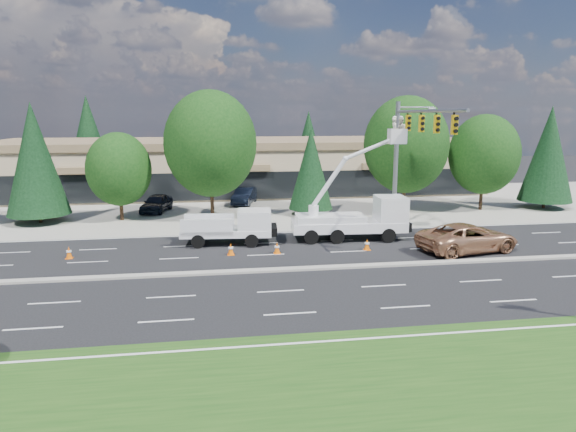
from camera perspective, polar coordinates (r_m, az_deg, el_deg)
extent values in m
plane|color=black|center=(27.15, -1.74, -6.13)|extent=(140.00, 140.00, 0.00)
cube|color=gray|center=(46.55, -4.73, 1.13)|extent=(140.00, 22.00, 0.01)
cube|color=#1A4313|center=(15.39, 4.54, -20.44)|extent=(140.00, 10.00, 0.01)
cube|color=gray|center=(27.13, -1.74, -6.01)|extent=(120.00, 0.55, 0.12)
cube|color=tan|center=(56.11, -5.50, 5.40)|extent=(50.00, 15.00, 5.00)
cube|color=#796245|center=(55.91, -5.55, 8.10)|extent=(50.40, 15.40, 0.70)
cube|color=black|center=(48.74, -4.96, 3.36)|extent=(48.00, 0.12, 2.60)
cylinder|color=#332114|center=(43.42, -25.81, -0.15)|extent=(0.26, 0.26, 0.80)
cone|color=black|center=(42.86, -26.31, 5.70)|extent=(4.59, 4.59, 8.38)
cylinder|color=#332114|center=(41.90, -18.03, 1.03)|extent=(0.28, 0.28, 2.21)
ellipsoid|color=black|center=(41.52, -18.27, 4.96)|extent=(4.92, 4.92, 5.65)
cylinder|color=#332114|center=(41.25, -8.44, 2.04)|extent=(0.28, 0.28, 3.25)
ellipsoid|color=black|center=(40.80, -8.61, 7.94)|extent=(7.23, 7.23, 8.31)
cylinder|color=#332114|center=(42.24, 2.52, 0.68)|extent=(0.26, 0.26, 0.80)
cone|color=black|center=(41.76, 2.56, 5.28)|extent=(3.59, 3.59, 6.57)
cylinder|color=#332114|center=(44.29, 12.75, 2.43)|extent=(0.28, 0.28, 3.14)
ellipsoid|color=black|center=(43.87, 12.98, 7.73)|extent=(6.97, 6.97, 8.02)
cylinder|color=#332114|center=(47.32, 20.67, 2.24)|extent=(0.28, 0.28, 2.65)
ellipsoid|color=black|center=(46.95, 20.95, 6.41)|extent=(5.89, 5.89, 6.78)
cylinder|color=#332114|center=(50.65, 26.53, 1.26)|extent=(0.26, 0.26, 0.80)
cone|color=black|center=(50.18, 26.96, 6.18)|extent=(4.51, 4.51, 8.23)
cylinder|color=#332114|center=(69.78, -21.01, 4.09)|extent=(0.26, 0.26, 0.80)
cone|color=black|center=(69.40, -21.31, 8.39)|extent=(5.34, 5.34, 9.76)
cylinder|color=#332114|center=(68.18, -9.41, 4.53)|extent=(0.26, 0.26, 0.80)
cone|color=black|center=(67.81, -9.54, 8.56)|extent=(4.91, 4.91, 8.98)
cylinder|color=#332114|center=(69.42, 2.26, 4.79)|extent=(0.26, 0.26, 0.80)
cone|color=black|center=(69.08, 2.28, 8.28)|extent=(4.37, 4.37, 7.99)
cylinder|color=#332114|center=(72.65, 11.63, 4.85)|extent=(0.26, 0.26, 0.80)
cone|color=black|center=(72.32, 11.76, 8.26)|extent=(4.46, 4.46, 8.15)
cylinder|color=gray|center=(37.49, 11.87, 5.45)|extent=(0.32, 0.32, 9.00)
cylinder|color=gray|center=(32.69, 15.24, 11.18)|extent=(0.20, 10.00, 0.20)
cylinder|color=gray|center=(37.80, 14.01, 11.64)|extent=(2.60, 0.12, 0.12)
cube|color=gold|center=(35.46, 13.21, 10.03)|extent=(0.32, 0.22, 1.05)
cube|color=gold|center=(33.42, 14.62, 9.91)|extent=(0.32, 0.22, 1.05)
cube|color=gold|center=(31.41, 16.21, 9.78)|extent=(0.32, 0.22, 1.05)
cube|color=gold|center=(29.43, 18.02, 9.62)|extent=(0.32, 0.22, 1.05)
cube|color=white|center=(32.77, -6.87, -1.74)|extent=(5.82, 2.58, 0.42)
cube|color=white|center=(32.57, -3.75, -0.57)|extent=(2.25, 2.21, 1.41)
cube|color=black|center=(32.53, -2.67, -0.23)|extent=(0.24, 1.79, 0.94)
cube|color=white|center=(33.63, -8.72, -0.63)|extent=(3.22, 0.57, 1.04)
cube|color=white|center=(31.89, -9.01, -1.29)|extent=(3.22, 0.57, 1.04)
cube|color=white|center=(33.92, 6.73, -1.07)|extent=(7.57, 2.73, 0.65)
cube|color=white|center=(34.39, 11.32, 0.61)|extent=(2.00, 2.30, 1.86)
cube|color=black|center=(34.56, 12.44, 0.85)|extent=(0.20, 1.86, 1.11)
cube|color=white|center=(33.59, 4.73, -0.26)|extent=(4.59, 2.43, 0.46)
cylinder|color=white|center=(33.33, 2.85, 0.57)|extent=(0.65, 0.65, 0.74)
cube|color=white|center=(33.93, 12.04, 8.68)|extent=(1.08, 0.90, 1.00)
imported|color=beige|center=(33.86, 11.73, 9.32)|extent=(0.42, 0.61, 1.60)
imported|color=beige|center=(33.98, 12.40, 9.30)|extent=(0.66, 0.82, 1.60)
ellipsoid|color=white|center=(33.85, 11.79, 10.70)|extent=(0.24, 0.24, 0.17)
ellipsoid|color=white|center=(33.97, 12.46, 10.67)|extent=(0.24, 0.24, 0.17)
cube|color=#F06407|center=(32.01, -23.12, -4.33)|extent=(0.40, 0.40, 0.03)
cone|color=#F06407|center=(31.93, -23.16, -3.75)|extent=(0.36, 0.36, 0.70)
cylinder|color=white|center=(31.91, -23.17, -3.63)|extent=(0.29, 0.29, 0.10)
cube|color=#F06407|center=(30.37, -6.37, -4.29)|extent=(0.40, 0.40, 0.03)
cone|color=#F06407|center=(30.28, -6.38, -3.68)|extent=(0.36, 0.36, 0.70)
cylinder|color=white|center=(30.26, -6.38, -3.55)|extent=(0.29, 0.29, 0.10)
cube|color=#F06407|center=(30.47, -1.23, -4.17)|extent=(0.40, 0.40, 0.03)
cone|color=#F06407|center=(30.38, -1.23, -3.56)|extent=(0.36, 0.36, 0.70)
cylinder|color=white|center=(30.36, -1.23, -3.43)|extent=(0.29, 0.29, 0.10)
cube|color=#F06407|center=(31.64, 8.76, -3.72)|extent=(0.40, 0.40, 0.03)
cone|color=#F06407|center=(31.56, 8.77, -3.13)|extent=(0.36, 0.36, 0.70)
cylinder|color=white|center=(31.54, 8.78, -3.01)|extent=(0.29, 0.29, 0.10)
imported|color=#B37C56|center=(32.58, 19.33, -2.28)|extent=(6.61, 4.06, 1.71)
imported|color=black|center=(44.77, -14.40, 1.40)|extent=(2.81, 4.74, 1.51)
imported|color=black|center=(47.41, -4.83, 2.23)|extent=(2.84, 4.85, 1.51)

